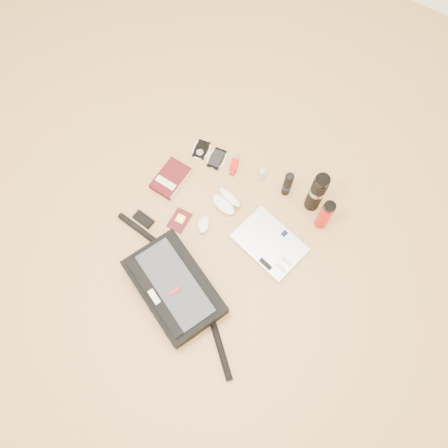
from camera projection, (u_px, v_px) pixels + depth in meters
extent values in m
plane|color=#B4854B|center=(213.00, 246.00, 2.14)|extent=(4.00, 4.00, 0.00)
cube|color=black|center=(175.00, 288.00, 2.01)|extent=(0.54, 0.44, 0.11)
cube|color=#33353B|center=(171.00, 286.00, 1.95)|extent=(0.46, 0.34, 0.01)
cube|color=black|center=(154.00, 297.00, 1.93)|extent=(0.40, 0.20, 0.01)
cube|color=beige|center=(154.00, 297.00, 1.93)|extent=(0.08, 0.05, 0.02)
cube|color=#C1030E|center=(175.00, 291.00, 1.94)|extent=(0.03, 0.06, 0.02)
cylinder|color=black|center=(142.00, 231.00, 2.15)|extent=(0.29, 0.05, 0.03)
cylinder|color=black|center=(220.00, 348.00, 1.96)|extent=(0.24, 0.21, 0.03)
cube|color=black|center=(144.00, 219.00, 2.18)|extent=(0.11, 0.06, 0.02)
cube|color=#B2B2B4|center=(270.00, 243.00, 2.14)|extent=(0.37, 0.29, 0.02)
cube|color=black|center=(284.00, 234.00, 2.14)|extent=(0.03, 0.04, 0.00)
cube|color=silver|center=(287.00, 260.00, 2.09)|extent=(0.06, 0.03, 0.01)
cube|color=silver|center=(280.00, 267.00, 2.08)|extent=(0.06, 0.03, 0.01)
cube|color=black|center=(266.00, 264.00, 2.08)|extent=(0.07, 0.03, 0.01)
cube|color=#420B0F|center=(171.00, 178.00, 2.25)|extent=(0.13, 0.20, 0.04)
cube|color=beige|center=(181.00, 185.00, 2.24)|extent=(0.00, 0.19, 0.03)
cube|color=beige|center=(166.00, 183.00, 2.22)|extent=(0.11, 0.04, 0.00)
cube|color=#440D11|center=(179.00, 220.00, 2.19)|extent=(0.10, 0.13, 0.00)
cube|color=gold|center=(180.00, 219.00, 2.19)|extent=(0.05, 0.05, 0.00)
ellipsoid|color=white|center=(204.00, 224.00, 2.16)|extent=(0.09, 0.11, 0.03)
ellipsoid|color=white|center=(223.00, 205.00, 2.20)|extent=(0.16, 0.10, 0.04)
ellipsoid|color=white|center=(230.00, 197.00, 2.19)|extent=(0.16, 0.11, 0.08)
ellipsoid|color=black|center=(220.00, 201.00, 2.20)|extent=(0.04, 0.03, 0.01)
ellipsoid|color=black|center=(227.00, 208.00, 2.19)|extent=(0.04, 0.03, 0.01)
cylinder|color=black|center=(223.00, 204.00, 2.19)|extent=(0.02, 0.01, 0.00)
cube|color=black|center=(201.00, 149.00, 2.32)|extent=(0.09, 0.12, 0.01)
cylinder|color=#B8B8BA|center=(200.00, 152.00, 2.31)|extent=(0.04, 0.04, 0.00)
torus|color=white|center=(201.00, 149.00, 2.32)|extent=(0.11, 0.11, 0.01)
cube|color=black|center=(217.00, 159.00, 2.31)|extent=(0.08, 0.13, 0.01)
cube|color=black|center=(217.00, 158.00, 2.30)|extent=(0.07, 0.10, 0.00)
torus|color=white|center=(217.00, 159.00, 2.30)|extent=(0.11, 0.11, 0.01)
cube|color=red|center=(234.00, 165.00, 2.28)|extent=(0.05, 0.07, 0.03)
cube|color=red|center=(232.00, 172.00, 2.27)|extent=(0.03, 0.03, 0.02)
cylinder|color=#AEAEB0|center=(236.00, 158.00, 2.30)|extent=(0.04, 0.05, 0.02)
cylinder|color=#9EC2D1|center=(262.00, 175.00, 2.23)|extent=(0.03, 0.03, 0.08)
cylinder|color=white|center=(263.00, 171.00, 2.19)|extent=(0.02, 0.02, 0.02)
cylinder|color=silver|center=(263.00, 170.00, 2.18)|extent=(0.01, 0.01, 0.01)
cylinder|color=black|center=(288.00, 184.00, 2.16)|extent=(0.05, 0.05, 0.18)
cylinder|color=black|center=(287.00, 186.00, 2.18)|extent=(0.05, 0.05, 0.03)
ellipsoid|color=black|center=(290.00, 176.00, 2.08)|extent=(0.04, 0.04, 0.02)
cylinder|color=black|center=(316.00, 194.00, 2.10)|extent=(0.09, 0.09, 0.26)
cylinder|color=#9E9EA1|center=(318.00, 191.00, 2.07)|extent=(0.09, 0.09, 0.03)
cylinder|color=black|center=(323.00, 180.00, 1.96)|extent=(0.09, 0.09, 0.03)
cylinder|color=#BF0E09|center=(324.00, 216.00, 2.09)|extent=(0.07, 0.07, 0.21)
cylinder|color=black|center=(330.00, 207.00, 1.98)|extent=(0.06, 0.06, 0.02)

